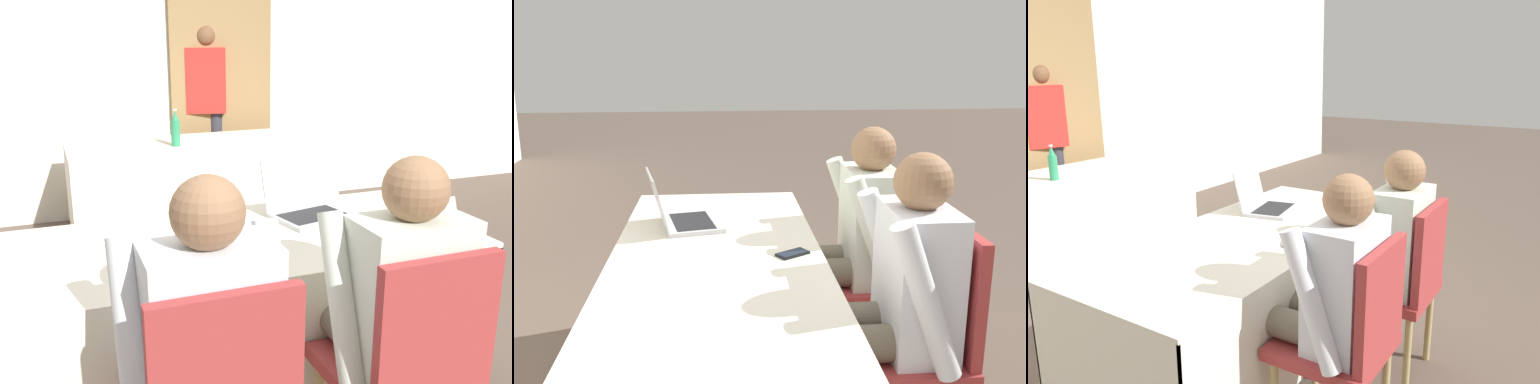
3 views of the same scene
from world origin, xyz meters
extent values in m
cube|color=silver|center=(0.00, 0.00, 0.71)|extent=(1.93, 0.84, 0.02)
cube|color=silver|center=(0.00, -0.41, 0.41)|extent=(1.93, 0.01, 0.59)
cube|color=silver|center=(0.00, 0.41, 0.41)|extent=(1.93, 0.01, 0.59)
cube|color=silver|center=(0.96, 0.00, 0.41)|extent=(0.01, 0.84, 0.59)
cube|color=#B7B7BC|center=(0.39, 0.12, 0.73)|extent=(0.37, 0.31, 0.02)
cube|color=black|center=(0.39, 0.12, 0.75)|extent=(0.32, 0.23, 0.00)
cube|color=#B7B7BC|center=(0.36, 0.26, 0.86)|extent=(0.33, 0.13, 0.23)
cube|color=black|center=(0.36, 0.26, 0.86)|extent=(0.30, 0.11, 0.21)
cube|color=black|center=(-0.03, -0.30, 0.73)|extent=(0.12, 0.14, 0.01)
cube|color=#192333|center=(-0.03, -0.30, 0.74)|extent=(0.11, 0.13, 0.00)
cube|color=white|center=(0.77, 0.16, 0.73)|extent=(0.31, 0.36, 0.00)
cube|color=white|center=(-0.06, 0.21, 0.73)|extent=(0.32, 0.36, 0.00)
cylinder|color=tan|center=(-0.14, -0.47, 0.21)|extent=(0.04, 0.04, 0.42)
cylinder|color=tan|center=(-0.14, -0.83, 0.21)|extent=(0.04, 0.04, 0.42)
cube|color=#9E3333|center=(-0.32, -0.65, 0.45)|extent=(0.44, 0.44, 0.05)
cube|color=#9E3333|center=(-0.32, -0.85, 0.70)|extent=(0.40, 0.04, 0.45)
cylinder|color=tan|center=(0.49, -0.47, 0.21)|extent=(0.04, 0.04, 0.42)
cylinder|color=tan|center=(0.14, -0.47, 0.21)|extent=(0.04, 0.04, 0.42)
cylinder|color=tan|center=(0.49, -0.83, 0.21)|extent=(0.04, 0.04, 0.42)
cylinder|color=tan|center=(0.14, -0.83, 0.21)|extent=(0.04, 0.04, 0.42)
cube|color=#9E3333|center=(0.32, -0.65, 0.45)|extent=(0.44, 0.44, 0.05)
cube|color=#9E3333|center=(0.32, -0.85, 0.70)|extent=(0.40, 0.04, 0.45)
cylinder|color=#665B4C|center=(-0.23, -0.52, 0.54)|extent=(0.13, 0.42, 0.13)
cylinder|color=#665B4C|center=(-0.41, -0.52, 0.54)|extent=(0.13, 0.42, 0.13)
cube|color=silver|center=(-0.32, -0.70, 0.73)|extent=(0.36, 0.22, 0.52)
cylinder|color=silver|center=(-0.11, -0.66, 0.74)|extent=(0.08, 0.26, 0.54)
cylinder|color=silver|center=(-0.53, -0.66, 0.74)|extent=(0.08, 0.26, 0.54)
sphere|color=#8C6647|center=(-0.32, -0.70, 1.08)|extent=(0.20, 0.20, 0.20)
cylinder|color=#665B4C|center=(0.41, -0.52, 0.54)|extent=(0.13, 0.42, 0.13)
cylinder|color=#665B4C|center=(0.23, -0.52, 0.54)|extent=(0.13, 0.42, 0.13)
cylinder|color=#665B4C|center=(0.41, -0.34, 0.24)|extent=(0.10, 0.10, 0.47)
cylinder|color=#665B4C|center=(0.23, -0.34, 0.24)|extent=(0.10, 0.10, 0.47)
cube|color=silver|center=(0.32, -0.70, 0.73)|extent=(0.36, 0.22, 0.52)
cylinder|color=silver|center=(0.53, -0.66, 0.74)|extent=(0.08, 0.26, 0.54)
cylinder|color=silver|center=(0.11, -0.66, 0.74)|extent=(0.08, 0.26, 0.54)
sphere|color=#8C6647|center=(0.32, -0.70, 1.08)|extent=(0.20, 0.20, 0.20)
camera|label=1|loc=(-0.69, -2.04, 1.53)|focal=40.00mm
camera|label=2|loc=(-2.13, -0.02, 1.52)|focal=40.00mm
camera|label=3|loc=(-1.99, -1.46, 1.58)|focal=35.00mm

